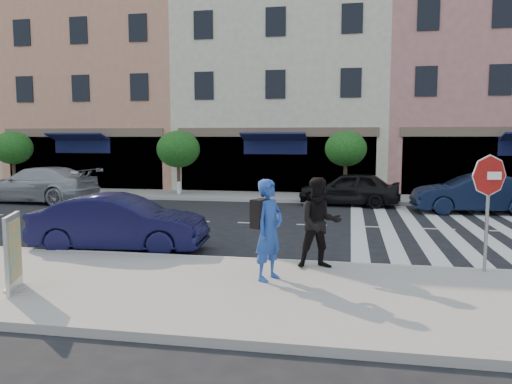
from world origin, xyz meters
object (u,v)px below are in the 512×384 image
Objects in this scene: poster_board at (14,254)px; car_near_mid at (120,223)px; car_far_right at (474,194)px; stop_sign at (489,187)px; photographer at (269,230)px; car_far_left at (38,185)px; car_far_mid at (349,189)px; walker at (320,223)px.

poster_board is 3.88m from car_near_mid.
poster_board is at bearing -44.32° from car_far_right.
photographer is (-4.24, -1.39, -0.77)m from stop_sign.
stop_sign is at bearing -101.34° from car_near_mid.
car_far_left is 1.29× the size of car_far_mid.
photographer is 0.46× the size of car_far_mid.
photographer is 1.39m from walker.
car_far_mid reaches higher than car_near_mid.
stop_sign is at bearing 20.34° from car_far_mid.
walker is 0.42× the size of car_far_right.
photographer is 1.02× the size of walker.
stop_sign is 9.72m from car_far_right.
car_far_left is 13.73m from car_far_mid.
car_far_mid is at bearing -34.95° from car_near_mid.
photographer is at bearing -167.88° from stop_sign.
car_far_mid is (0.57, 11.10, -0.38)m from walker.
car_far_mid is 4.89m from car_far_right.
stop_sign is 9.15m from poster_board.
walker reaches higher than car_far_right.
car_far_mid is at bearing 20.23° from photographer.
car_near_mid is (-8.46, 0.96, -1.18)m from stop_sign.
car_far_left reaches higher than car_near_mid.
car_near_mid is at bearing 47.78° from car_far_left.
walker is 0.35× the size of car_far_left.
photographer reaches higher than car_far_mid.
walker is at bearing -32.23° from car_far_right.
car_far_left is 1.20× the size of car_far_right.
car_far_left reaches higher than car_far_right.
photographer reaches higher than car_near_mid.
car_near_mid is 1.03× the size of car_far_mid.
poster_board is at bearing -17.19° from car_far_mid.
car_near_mid is at bearing 65.56° from poster_board.
walker is at bearing 179.61° from stop_sign.
car_near_mid is 0.80× the size of car_far_left.
photographer is at bearing -145.87° from walker.
stop_sign is 8.59m from car_near_mid.
photographer is at bearing -3.11° from poster_board.
car_near_mid is at bearing 167.45° from stop_sign.
photographer is 4.85m from car_near_mid.
walker reaches higher than car_far_mid.
walker reaches higher than car_near_mid.
photographer reaches higher than car_far_left.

